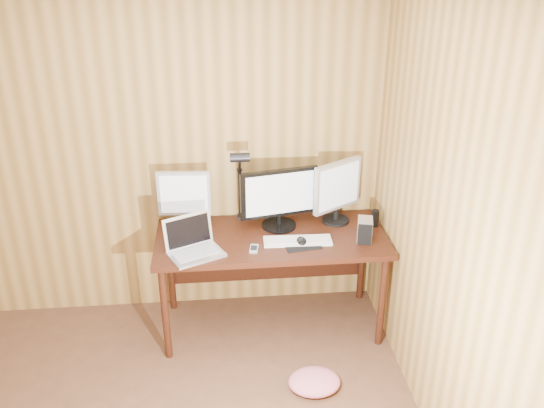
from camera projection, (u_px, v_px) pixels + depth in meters
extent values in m
plane|color=#A5793C|center=(134.00, 155.00, 4.04)|extent=(4.00, 0.00, 4.00)
plane|color=#A5793C|center=(505.00, 307.00, 2.39)|extent=(0.00, 4.00, 4.00)
cube|color=#33140A|center=(271.00, 239.00, 4.01)|extent=(1.60, 0.70, 0.04)
cube|color=#33140A|center=(267.00, 250.00, 4.41)|extent=(1.48, 0.02, 0.51)
cylinder|color=#33140A|center=(165.00, 314.00, 3.84)|extent=(0.05, 0.05, 0.71)
cylinder|color=#33140A|center=(171.00, 268.00, 4.36)|extent=(0.05, 0.05, 0.71)
cylinder|color=#33140A|center=(382.00, 301.00, 3.97)|extent=(0.05, 0.05, 0.71)
cylinder|color=#33140A|center=(362.00, 259.00, 4.49)|extent=(0.05, 0.05, 0.71)
cylinder|color=black|center=(279.00, 225.00, 4.12)|extent=(0.24, 0.24, 0.02)
cylinder|color=black|center=(279.00, 219.00, 4.11)|extent=(0.04, 0.04, 0.07)
cube|color=black|center=(279.00, 193.00, 4.02)|extent=(0.55, 0.15, 0.35)
cube|color=silver|center=(280.00, 194.00, 4.00)|extent=(0.48, 0.10, 0.30)
cylinder|color=black|center=(186.00, 225.00, 4.13)|extent=(0.18, 0.18, 0.02)
cylinder|color=black|center=(186.00, 219.00, 4.10)|extent=(0.04, 0.04, 0.08)
cube|color=#BABABF|center=(184.00, 193.00, 4.02)|extent=(0.37, 0.06, 0.32)
cube|color=silver|center=(184.00, 195.00, 4.00)|extent=(0.33, 0.03, 0.28)
cylinder|color=black|center=(335.00, 220.00, 4.20)|extent=(0.20, 0.20, 0.02)
cylinder|color=black|center=(336.00, 214.00, 4.17)|extent=(0.04, 0.04, 0.09)
cube|color=#BABABF|center=(337.00, 185.00, 4.08)|extent=(0.37, 0.25, 0.36)
cube|color=silver|center=(339.00, 186.00, 4.06)|extent=(0.31, 0.20, 0.31)
cube|color=silver|center=(196.00, 254.00, 3.75)|extent=(0.40, 0.36, 0.02)
cube|color=silver|center=(188.00, 231.00, 3.79)|extent=(0.32, 0.19, 0.22)
cube|color=black|center=(188.00, 231.00, 3.79)|extent=(0.28, 0.16, 0.19)
cube|color=#B2B2B7|center=(196.00, 253.00, 3.75)|extent=(0.32, 0.25, 0.00)
cube|color=silver|center=(298.00, 241.00, 3.91)|extent=(0.47, 0.16, 0.02)
cube|color=white|center=(298.00, 239.00, 3.91)|extent=(0.43, 0.13, 0.00)
cube|color=black|center=(301.00, 244.00, 3.89)|extent=(0.27, 0.23, 0.00)
ellipsoid|color=black|center=(302.00, 241.00, 3.89)|extent=(0.07, 0.11, 0.04)
cube|color=silver|center=(365.00, 230.00, 3.91)|extent=(0.13, 0.16, 0.16)
cube|color=black|center=(365.00, 235.00, 3.85)|extent=(0.09, 0.03, 0.15)
cube|color=silver|center=(254.00, 249.00, 3.82)|extent=(0.07, 0.12, 0.01)
cube|color=black|center=(254.00, 248.00, 3.82)|extent=(0.05, 0.07, 0.00)
cylinder|color=black|center=(375.00, 218.00, 4.11)|extent=(0.05, 0.05, 0.12)
cube|color=black|center=(241.00, 219.00, 4.26)|extent=(0.05, 0.05, 0.05)
cylinder|color=black|center=(240.00, 194.00, 4.18)|extent=(0.03, 0.03, 0.38)
sphere|color=black|center=(239.00, 170.00, 4.10)|extent=(0.04, 0.04, 0.04)
cylinder|color=black|center=(240.00, 163.00, 4.01)|extent=(0.02, 0.13, 0.16)
cylinder|color=black|center=(240.00, 158.00, 3.91)|extent=(0.14, 0.06, 0.06)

